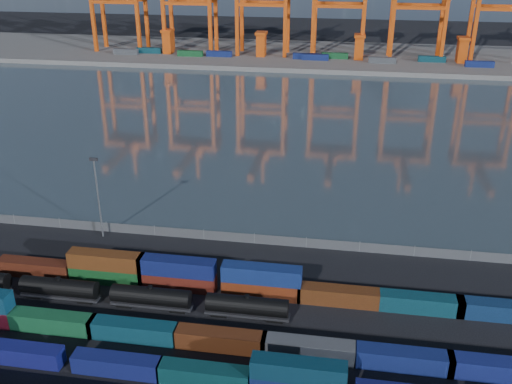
# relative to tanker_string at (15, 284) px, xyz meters

# --- Properties ---
(ground) EXTENTS (700.00, 700.00, 0.00)m
(ground) POSITION_rel_tanker_string_xyz_m (36.07, -4.89, -2.04)
(ground) COLOR black
(ground) RESTS_ON ground
(harbor_water) EXTENTS (700.00, 700.00, 0.00)m
(harbor_water) POSITION_rel_tanker_string_xyz_m (36.07, 100.11, -2.03)
(harbor_water) COLOR #303F46
(harbor_water) RESTS_ON ground
(far_quay) EXTENTS (700.00, 70.00, 2.00)m
(far_quay) POSITION_rel_tanker_string_xyz_m (36.07, 205.11, -1.04)
(far_quay) COLOR #514F4C
(far_quay) RESTS_ON ground
(container_row_south) EXTENTS (127.75, 2.50, 5.34)m
(container_row_south) POSITION_rel_tanker_string_xyz_m (12.20, -14.92, 0.11)
(container_row_south) COLOR #36373A
(container_row_south) RESTS_ON ground
(container_row_mid) EXTENTS (142.78, 2.66, 5.68)m
(container_row_mid) POSITION_rel_tanker_string_xyz_m (20.79, -7.73, -0.39)
(container_row_mid) COLOR #444549
(container_row_mid) RESTS_ON ground
(container_row_north) EXTENTS (142.57, 2.65, 5.65)m
(container_row_north) POSITION_rel_tanker_string_xyz_m (40.21, 6.03, 0.02)
(container_row_north) COLOR #0F154C
(container_row_north) RESTS_ON ground
(tanker_string) EXTENTS (90.75, 2.85, 4.07)m
(tanker_string) POSITION_rel_tanker_string_xyz_m (0.00, 0.00, 0.00)
(tanker_string) COLOR black
(tanker_string) RESTS_ON ground
(waterfront_fence) EXTENTS (160.12, 0.12, 2.20)m
(waterfront_fence) POSITION_rel_tanker_string_xyz_m (36.07, 23.11, -1.04)
(waterfront_fence) COLOR #595B5E
(waterfront_fence) RESTS_ON ground
(yard_light_mast) EXTENTS (1.60, 0.40, 16.60)m
(yard_light_mast) POSITION_rel_tanker_string_xyz_m (6.07, 21.11, 7.25)
(yard_light_mast) COLOR slate
(yard_light_mast) RESTS_ON ground
(quay_containers) EXTENTS (172.58, 10.99, 2.60)m
(quay_containers) POSITION_rel_tanker_string_xyz_m (25.08, 190.58, 1.26)
(quay_containers) COLOR navy
(quay_containers) RESTS_ON far_quay
(straddle_carriers) EXTENTS (140.00, 7.00, 11.10)m
(straddle_carriers) POSITION_rel_tanker_string_xyz_m (33.57, 195.11, 5.78)
(straddle_carriers) COLOR #D3490E
(straddle_carriers) RESTS_ON far_quay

